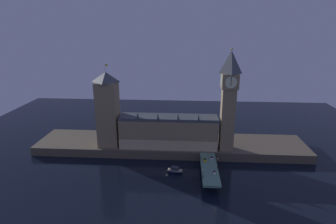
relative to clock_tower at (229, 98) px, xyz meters
name	(u,v)px	position (x,y,z in m)	size (l,w,h in m)	color
ground_plane	(168,172)	(-43.61, -26.57, -47.85)	(400.00, 400.00, 0.00)	black
embankment	(171,145)	(-43.61, 12.43, -44.41)	(220.00, 42.00, 6.89)	brown
parliament_hall	(169,131)	(-44.81, 2.70, -28.53)	(75.95, 17.87, 29.96)	#8E7A56
clock_tower	(229,98)	(0.00, 0.00, 0.00)	(12.45, 12.56, 77.28)	#8E7A56
victoria_tower	(108,109)	(-92.42, 2.80, -11.35)	(16.04, 16.04, 64.95)	#8E7A56
bridge	(209,170)	(-14.71, -31.57, -42.69)	(11.17, 46.00, 6.97)	slate
car_northbound_lead	(205,160)	(-17.17, -21.52, -40.19)	(2.08, 4.76, 1.48)	yellow
car_southbound_lead	(214,172)	(-12.26, -39.00, -40.21)	(2.01, 4.26, 1.43)	white
car_southbound_trail	(212,158)	(-12.26, -18.23, -40.17)	(2.04, 4.49, 1.51)	silver
pedestrian_near_rail	(203,176)	(-19.63, -44.58, -40.05)	(0.38, 0.38, 1.59)	black
pedestrian_mid_walk	(217,167)	(-9.80, -32.85, -39.90)	(0.38, 0.38, 1.83)	black
pedestrian_far_rail	(201,158)	(-19.63, -19.31, -39.90)	(0.38, 0.38, 1.84)	black
street_lamp_near	(203,173)	(-20.03, -46.29, -36.70)	(1.34, 0.60, 6.68)	#2D3333
street_lamp_mid	(218,162)	(-9.40, -31.57, -36.30)	(1.34, 0.60, 7.34)	#2D3333
street_lamp_far	(201,152)	(-20.03, -16.85, -36.38)	(1.34, 0.60, 7.20)	#2D3333
boat_upstream	(175,171)	(-38.19, -27.70, -46.17)	(12.03, 6.34, 4.62)	#1E2842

